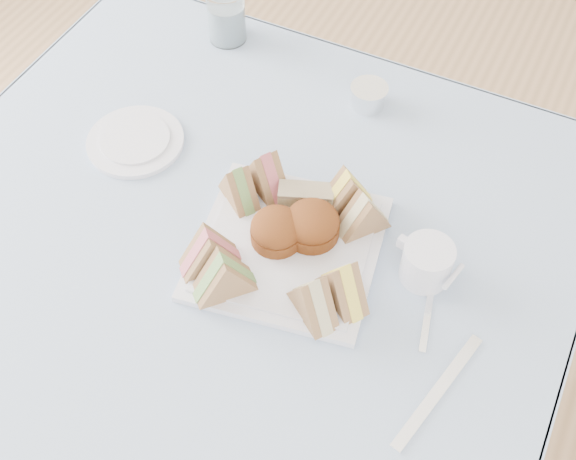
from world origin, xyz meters
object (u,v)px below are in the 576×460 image
at_px(serving_plate, 288,248).
at_px(table, 233,364).
at_px(water_glass, 226,15).
at_px(creamer_jug, 427,263).

bearing_deg(serving_plate, table, -162.59).
bearing_deg(water_glass, serving_plate, -50.75).
xyz_separation_m(table, creamer_jug, (0.29, 0.09, 0.41)).
xyz_separation_m(table, serving_plate, (0.09, 0.05, 0.38)).
bearing_deg(creamer_jug, table, -149.27).
height_order(serving_plate, water_glass, water_glass).
bearing_deg(table, creamer_jug, 18.21).
xyz_separation_m(serving_plate, water_glass, (-0.32, 0.39, 0.05)).
relative_size(table, serving_plate, 3.42).
relative_size(table, water_glass, 8.77).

